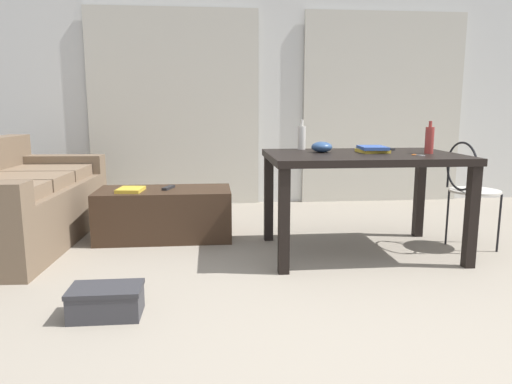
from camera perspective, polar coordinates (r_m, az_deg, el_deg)
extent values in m
plane|color=gray|center=(3.57, 7.69, -7.50)|extent=(8.17, 8.17, 0.00)
cube|color=silver|center=(5.48, 2.91, 12.03)|extent=(6.14, 0.10, 2.53)
cube|color=beige|center=(5.35, -9.75, 9.80)|extent=(1.84, 0.03, 2.13)
cube|color=beige|center=(5.69, 15.01, 9.61)|extent=(1.84, 0.03, 2.13)
cube|color=brown|center=(4.26, -26.63, -2.52)|extent=(1.01, 1.95, 0.45)
cube|color=brown|center=(4.99, -22.98, 3.08)|extent=(0.92, 0.25, 0.17)
cube|color=#7D664F|center=(4.65, -23.85, 2.11)|extent=(0.70, 0.51, 0.10)
cube|color=#7D664F|center=(4.19, -26.29, 1.14)|extent=(0.70, 0.51, 0.10)
cube|color=#382619|center=(4.02, -10.89, -2.57)|extent=(1.09, 0.53, 0.41)
cube|color=black|center=(3.55, 12.63, 4.15)|extent=(1.37, 0.91, 0.05)
cube|color=black|center=(3.08, 3.37, -3.56)|extent=(0.07, 0.07, 0.70)
cube|color=black|center=(3.51, 24.43, -2.78)|extent=(0.07, 0.07, 0.70)
cube|color=black|center=(3.86, 1.52, -0.77)|extent=(0.07, 0.07, 0.70)
cube|color=black|center=(4.21, 19.00, -0.41)|extent=(0.07, 0.07, 0.70)
cylinder|color=silver|center=(3.98, 24.78, 0.12)|extent=(0.37, 0.37, 0.02)
cylinder|color=black|center=(4.00, 27.14, -3.36)|extent=(0.02, 0.02, 0.44)
cylinder|color=black|center=(4.20, 24.94, -2.60)|extent=(0.02, 0.02, 0.44)
cylinder|color=black|center=(3.85, 24.10, -3.63)|extent=(0.02, 0.02, 0.44)
cylinder|color=black|center=(4.05, 21.97, -2.82)|extent=(0.02, 0.02, 0.44)
torus|color=black|center=(3.88, 23.43, 2.85)|extent=(0.06, 0.37, 0.37)
cylinder|color=black|center=(3.76, 24.71, 1.14)|extent=(0.02, 0.02, 0.18)
cylinder|color=black|center=(4.02, 22.05, 1.84)|extent=(0.02, 0.02, 0.18)
cylinder|color=beige|center=(3.82, 5.50, 6.49)|extent=(0.06, 0.06, 0.18)
cylinder|color=beige|center=(3.82, 5.53, 8.25)|extent=(0.03, 0.03, 0.05)
cylinder|color=#99332D|center=(3.67, 20.08, 5.84)|extent=(0.06, 0.06, 0.19)
cylinder|color=#99332D|center=(3.66, 20.19, 7.66)|extent=(0.02, 0.02, 0.04)
ellipsoid|color=#2D4C7A|center=(3.58, 7.89, 5.37)|extent=(0.15, 0.15, 0.08)
cube|color=gold|center=(3.64, 13.79, 4.82)|extent=(0.21, 0.22, 0.02)
cube|color=#33519E|center=(3.64, 13.82, 5.18)|extent=(0.20, 0.27, 0.02)
cube|color=#232326|center=(3.90, 15.21, 5.04)|extent=(0.11, 0.17, 0.02)
cube|color=#9EA0A5|center=(3.49, 19.12, 4.19)|extent=(0.05, 0.06, 0.00)
torus|color=orange|center=(3.52, 18.41, 4.27)|extent=(0.03, 0.03, 0.00)
cube|color=#9EA0A5|center=(3.48, 19.02, 4.19)|extent=(0.03, 0.06, 0.00)
torus|color=orange|center=(3.52, 18.48, 4.27)|extent=(0.03, 0.03, 0.00)
cube|color=#232326|center=(4.00, -10.45, 0.52)|extent=(0.10, 0.19, 0.02)
cube|color=gold|center=(3.94, -14.82, 0.27)|extent=(0.22, 0.25, 0.03)
cube|color=#38383D|center=(2.65, -17.51, -12.65)|extent=(0.36, 0.23, 0.14)
cube|color=#313135|center=(2.62, -17.60, -11.04)|extent=(0.37, 0.23, 0.02)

